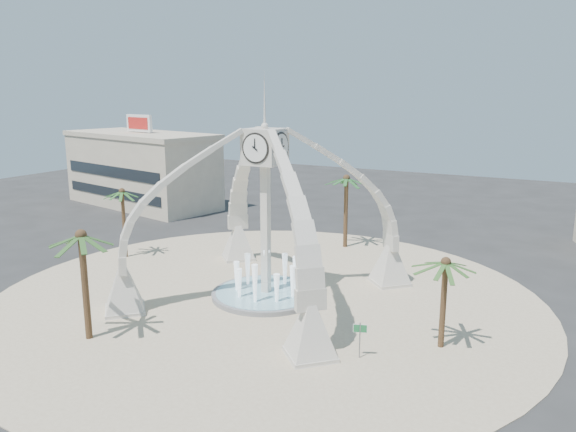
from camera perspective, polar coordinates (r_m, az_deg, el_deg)
The scene contains 10 objects.
ground at distance 41.75m, azimuth -2.22°, elevation -8.22°, with size 140.00×140.00×0.00m, color #282828.
plaza at distance 41.74m, azimuth -2.22°, elevation -8.18°, with size 40.00×40.00×0.06m, color beige.
clock_tower at distance 39.92m, azimuth -2.30°, elevation 0.53°, with size 17.94×17.94×16.30m.
fountain at distance 41.65m, azimuth -2.22°, elevation -7.85°, with size 8.00×8.00×3.62m.
building_nw at distance 76.72m, azimuth -14.63°, elevation 4.65°, with size 23.75×13.73×11.90m.
palm_east at distance 33.39m, azimuth 15.74°, elevation -4.66°, with size 4.86×4.86×5.96m.
palm_west at distance 52.12m, azimuth -16.51°, elevation 2.30°, with size 3.94×3.94×6.77m.
palm_north at distance 53.49m, azimuth 5.96°, elevation 3.73°, with size 4.23×4.23×7.58m.
palm_south at distance 35.11m, azimuth -20.28°, elevation -2.00°, with size 4.71×4.71×7.36m.
street_sign at distance 32.34m, azimuth 7.32°, elevation -11.71°, with size 0.76×0.30×2.18m.
Camera 1 is at (19.94, -33.58, 14.76)m, focal length 35.00 mm.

